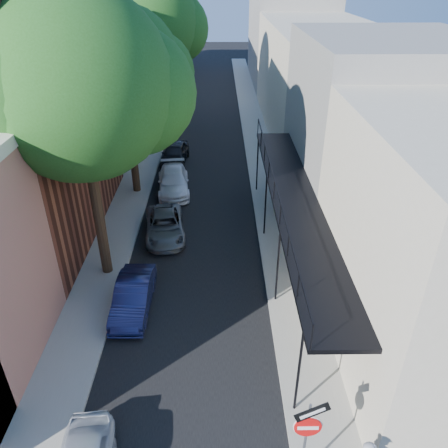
{
  "coord_description": "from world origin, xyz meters",
  "views": [
    {
      "loc": [
        1.1,
        -5.46,
        11.47
      ],
      "look_at": [
        1.27,
        9.35,
        2.8
      ],
      "focal_mm": 35.0,
      "sensor_mm": 36.0,
      "label": 1
    }
  ],
  "objects_px": {
    "parked_car_d": "(173,181)",
    "parked_car_b": "(133,296)",
    "sign_post": "(308,430)",
    "oak_far": "(153,23)",
    "oak_near": "(92,87)",
    "parked_car_c": "(165,226)",
    "oak_mid": "(132,68)",
    "parked_car_e": "(175,153)"
  },
  "relations": [
    {
      "from": "parked_car_d",
      "to": "parked_car_b",
      "type": "bearing_deg",
      "value": -99.39
    },
    {
      "from": "sign_post",
      "to": "oak_far",
      "type": "height_order",
      "value": "oak_far"
    },
    {
      "from": "oak_near",
      "to": "parked_car_c",
      "type": "xyz_separation_m",
      "value": [
        1.77,
        2.78,
        -7.32
      ]
    },
    {
      "from": "sign_post",
      "to": "oak_mid",
      "type": "xyz_separation_m",
      "value": [
        -6.58,
        17.26,
        5.02
      ]
    },
    {
      "from": "parked_car_b",
      "to": "oak_mid",
      "type": "bearing_deg",
      "value": 96.89
    },
    {
      "from": "parked_car_b",
      "to": "parked_car_d",
      "type": "bearing_deg",
      "value": 87.15
    },
    {
      "from": "oak_far",
      "to": "parked_car_d",
      "type": "distance_m",
      "value": 12.07
    },
    {
      "from": "oak_near",
      "to": "parked_car_b",
      "type": "height_order",
      "value": "oak_near"
    },
    {
      "from": "parked_car_d",
      "to": "sign_post",
      "type": "bearing_deg",
      "value": -80.37
    },
    {
      "from": "parked_car_b",
      "to": "parked_car_d",
      "type": "height_order",
      "value": "parked_car_d"
    },
    {
      "from": "oak_far",
      "to": "parked_car_e",
      "type": "relative_size",
      "value": 3.02
    },
    {
      "from": "sign_post",
      "to": "parked_car_e",
      "type": "relative_size",
      "value": 0.76
    },
    {
      "from": "parked_car_d",
      "to": "parked_car_e",
      "type": "bearing_deg",
      "value": 87.8
    },
    {
      "from": "sign_post",
      "to": "oak_far",
      "type": "relative_size",
      "value": 0.25
    },
    {
      "from": "parked_car_b",
      "to": "parked_car_e",
      "type": "distance_m",
      "value": 14.9
    },
    {
      "from": "sign_post",
      "to": "parked_car_e",
      "type": "height_order",
      "value": "sign_post"
    },
    {
      "from": "sign_post",
      "to": "parked_car_b",
      "type": "relative_size",
      "value": 0.81
    },
    {
      "from": "oak_near",
      "to": "oak_mid",
      "type": "height_order",
      "value": "oak_near"
    },
    {
      "from": "oak_near",
      "to": "parked_car_b",
      "type": "distance_m",
      "value": 7.81
    },
    {
      "from": "sign_post",
      "to": "parked_car_d",
      "type": "bearing_deg",
      "value": 105.61
    },
    {
      "from": "sign_post",
      "to": "parked_car_b",
      "type": "bearing_deg",
      "value": 129.01
    },
    {
      "from": "parked_car_c",
      "to": "oak_far",
      "type": "bearing_deg",
      "value": 89.44
    },
    {
      "from": "oak_near",
      "to": "oak_mid",
      "type": "xyz_separation_m",
      "value": [
        -0.05,
        7.97,
        -0.82
      ]
    },
    {
      "from": "parked_car_c",
      "to": "parked_car_e",
      "type": "bearing_deg",
      "value": 84.32
    },
    {
      "from": "oak_far",
      "to": "parked_car_d",
      "type": "bearing_deg",
      "value": -79.32
    },
    {
      "from": "oak_near",
      "to": "parked_car_e",
      "type": "xyz_separation_m",
      "value": [
        1.45,
        12.27,
        -7.21
      ]
    },
    {
      "from": "sign_post",
      "to": "oak_mid",
      "type": "height_order",
      "value": "oak_mid"
    },
    {
      "from": "sign_post",
      "to": "parked_car_e",
      "type": "bearing_deg",
      "value": 103.24
    },
    {
      "from": "sign_post",
      "to": "oak_mid",
      "type": "distance_m",
      "value": 19.14
    },
    {
      "from": "parked_car_d",
      "to": "parked_car_e",
      "type": "height_order",
      "value": "parked_car_e"
    },
    {
      "from": "oak_near",
      "to": "parked_car_c",
      "type": "distance_m",
      "value": 8.02
    },
    {
      "from": "sign_post",
      "to": "parked_car_d",
      "type": "distance_m",
      "value": 17.82
    },
    {
      "from": "oak_mid",
      "to": "parked_car_d",
      "type": "height_order",
      "value": "oak_mid"
    },
    {
      "from": "oak_near",
      "to": "parked_car_d",
      "type": "height_order",
      "value": "oak_near"
    },
    {
      "from": "parked_car_c",
      "to": "parked_car_e",
      "type": "distance_m",
      "value": 9.5
    },
    {
      "from": "parked_car_b",
      "to": "oak_far",
      "type": "bearing_deg",
      "value": 93.8
    },
    {
      "from": "oak_far",
      "to": "parked_car_c",
      "type": "xyz_separation_m",
      "value": [
        1.76,
        -14.22,
        -7.7
      ]
    },
    {
      "from": "parked_car_d",
      "to": "parked_car_e",
      "type": "relative_size",
      "value": 1.11
    },
    {
      "from": "sign_post",
      "to": "oak_mid",
      "type": "bearing_deg",
      "value": 110.86
    },
    {
      "from": "oak_far",
      "to": "oak_near",
      "type": "bearing_deg",
      "value": -90.04
    },
    {
      "from": "oak_far",
      "to": "parked_car_e",
      "type": "bearing_deg",
      "value": -73.1
    },
    {
      "from": "oak_mid",
      "to": "parked_car_c",
      "type": "bearing_deg",
      "value": -70.65
    }
  ]
}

